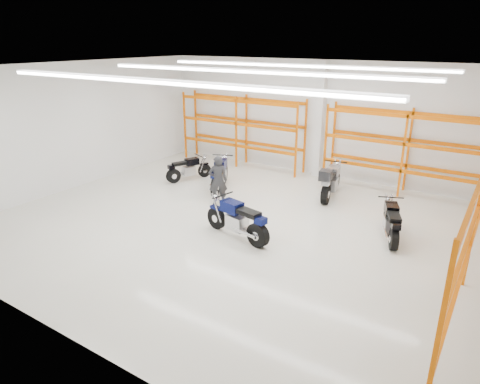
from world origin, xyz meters
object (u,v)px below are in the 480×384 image
Objects in this scene: motorcycle_back_c at (330,182)px; standing_man at (218,181)px; motorcycle_main at (239,221)px; structural_column at (320,120)px; motorcycle_back_a at (187,169)px; motorcycle_back_d at (391,223)px; motorcycle_back_b at (219,175)px.

motorcycle_back_c is 3.89m from standing_man.
structural_column is (-0.54, 6.58, 1.72)m from motorcycle_main.
motorcycle_main is 5.55m from motorcycle_back_a.
motorcycle_back_a is at bearing -67.92° from standing_man.
motorcycle_back_d is 6.20m from structural_column.
structural_column is at bearing 133.14° from motorcycle_back_d.
motorcycle_main is at bearing -47.06° from motorcycle_back_b.
motorcycle_main is 6.82m from structural_column.
motorcycle_back_d is 5.52m from standing_man.
motorcycle_back_c reaches higher than motorcycle_back_a.
motorcycle_back_b is (1.67, -0.17, 0.10)m from motorcycle_back_a.
motorcycle_main is 1.14× the size of motorcycle_back_d.
motorcycle_back_d reaches higher than motorcycle_back_a.
motorcycle_back_a is at bearing -168.08° from motorcycle_back_c.
motorcycle_back_c is 3.38m from motorcycle_back_d.
motorcycle_back_a is 0.90× the size of motorcycle_back_d.
motorcycle_back_d is at bearing 32.51° from motorcycle_main.
motorcycle_back_c is (5.41, 1.14, 0.16)m from motorcycle_back_a.
structural_column reaches higher than motorcycle_back_c.
motorcycle_main is at bearing -35.58° from motorcycle_back_a.
motorcycle_main is 4.17m from motorcycle_back_b.
standing_man is (0.88, -1.29, 0.31)m from motorcycle_back_b.
motorcycle_main is 4.18m from motorcycle_back_d.
standing_man is (-1.96, 1.76, 0.31)m from motorcycle_main.
motorcycle_back_b is 0.91× the size of motorcycle_back_c.
structural_column reaches higher than motorcycle_main.
structural_column is at bearing -144.53° from standing_man.
motorcycle_back_c is 0.54× the size of structural_column.
motorcycle_back_a is at bearing 144.42° from motorcycle_main.
motorcycle_back_d is at bearing -6.95° from motorcycle_back_a.
standing_man is at bearing 138.11° from motorcycle_main.
motorcycle_back_b is at bearing -5.88° from motorcycle_back_a.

